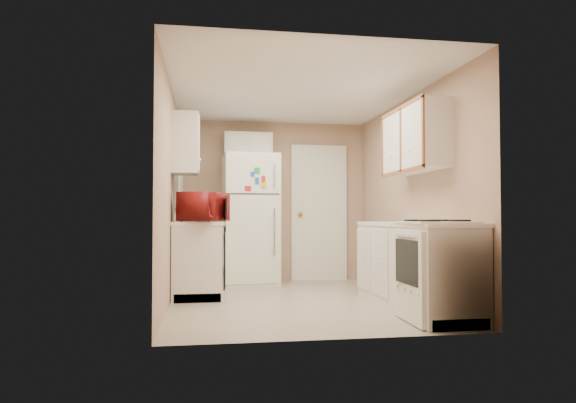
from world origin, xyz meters
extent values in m
plane|color=#B8AD96|center=(0.00, 0.00, 0.00)|extent=(3.80, 3.80, 0.00)
plane|color=white|center=(0.00, 0.00, 2.40)|extent=(3.80, 3.80, 0.00)
plane|color=tan|center=(-1.40, 0.00, 1.20)|extent=(3.80, 3.80, 0.00)
plane|color=tan|center=(1.40, 0.00, 1.20)|extent=(3.80, 3.80, 0.00)
plane|color=tan|center=(0.00, 1.90, 1.20)|extent=(2.80, 2.80, 0.00)
plane|color=tan|center=(0.00, -1.90, 1.20)|extent=(2.80, 2.80, 0.00)
cube|color=silver|center=(-1.10, 0.90, 0.45)|extent=(0.60, 1.80, 0.90)
cube|color=black|center=(-0.81, 0.30, 0.49)|extent=(0.03, 0.58, 0.72)
cube|color=gray|center=(-1.10, 1.05, 0.86)|extent=(0.54, 0.74, 0.16)
imported|color=maroon|center=(-1.03, 0.22, 1.05)|extent=(0.69, 0.55, 0.41)
imported|color=white|center=(-1.14, 1.32, 1.00)|extent=(0.09, 0.09, 0.19)
cube|color=silver|center=(-1.36, 1.05, 1.60)|extent=(0.10, 0.98, 1.08)
cube|color=silver|center=(-1.25, 0.22, 1.80)|extent=(0.30, 0.45, 0.70)
cube|color=silver|center=(-0.39, 1.57, 0.93)|extent=(0.81, 0.79, 1.85)
cube|color=silver|center=(-0.40, 1.75, 2.00)|extent=(0.70, 0.30, 0.40)
cube|color=silver|center=(0.70, 1.86, 1.02)|extent=(0.86, 0.06, 2.08)
cube|color=silver|center=(1.10, -0.80, 0.45)|extent=(0.60, 2.00, 0.90)
cube|color=silver|center=(1.06, -1.41, 0.42)|extent=(0.58, 0.71, 0.84)
cube|color=silver|center=(1.25, -0.50, 1.80)|extent=(0.30, 1.20, 0.70)
camera|label=1|loc=(-1.01, -5.81, 0.95)|focal=32.00mm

